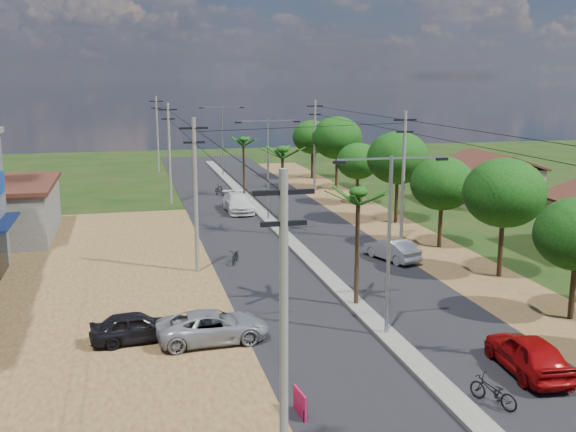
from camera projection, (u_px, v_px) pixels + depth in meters
name	position (u px, v px, depth m)	size (l,w,h in m)	color
ground	(386.00, 336.00, 29.70)	(160.00, 160.00, 0.00)	black
road	(300.00, 252.00, 43.97)	(12.00, 110.00, 0.04)	black
median	(289.00, 240.00, 46.81)	(1.00, 90.00, 0.18)	#605E56
dirt_lot_west	(47.00, 304.00, 33.84)	(18.00, 46.00, 0.04)	#53341C
dirt_shoulder_east	(420.00, 244.00, 45.93)	(5.00, 90.00, 0.03)	#53341C
house_east_far	(489.00, 177.00, 60.71)	(7.60, 7.50, 4.60)	tan
tree_east_c	(504.00, 193.00, 37.61)	(4.60, 4.60, 6.83)	black
tree_east_d	(442.00, 183.00, 44.31)	(4.20, 4.20, 6.13)	black
tree_east_e	(398.00, 158.00, 51.82)	(4.80, 4.80, 7.14)	black
tree_east_f	(358.00, 161.00, 59.58)	(3.80, 3.80, 5.52)	black
tree_east_g	(337.00, 138.00, 67.06)	(5.00, 5.00, 7.38)	black
tree_east_h	(312.00, 137.00, 74.72)	(4.40, 4.40, 6.52)	black
palm_median_near	(358.00, 197.00, 32.38)	(2.00, 2.00, 6.15)	black
palm_median_mid	(283.00, 154.00, 47.53)	(2.00, 2.00, 6.55)	black
palm_median_far	(244.00, 142.00, 62.88)	(2.00, 2.00, 5.85)	black
streetlight_near	(389.00, 231.00, 28.73)	(5.10, 0.18, 8.00)	gray
streetlight_mid	(268.00, 161.00, 52.52)	(5.10, 0.18, 8.00)	gray
streetlight_far	(222.00, 135.00, 76.30)	(5.10, 0.18, 8.00)	gray
utility_pole_w_a	(284.00, 330.00, 17.60)	(1.60, 0.24, 9.00)	#605E56
utility_pole_w_b	(196.00, 192.00, 38.53)	(1.60, 0.24, 9.00)	#605E56
utility_pole_w_c	(169.00, 151.00, 59.47)	(1.60, 0.24, 9.00)	#605E56
utility_pole_w_d	(157.00, 132.00, 79.45)	(1.60, 0.24, 9.00)	#605E56
utility_pole_e_b	(403.00, 174.00, 45.69)	(1.60, 0.24, 9.00)	#605E56
utility_pole_e_c	(315.00, 143.00, 66.62)	(1.60, 0.24, 9.00)	#605E56
car_red_near	(528.00, 355.00, 25.85)	(1.82, 4.53, 1.54)	maroon
car_silver_mid	(392.00, 250.00, 41.78)	(1.41, 4.05, 1.33)	gray
car_white_far	(238.00, 203.00, 56.67)	(2.14, 5.27, 1.53)	silver
car_parked_silver	(213.00, 327.00, 28.93)	(2.23, 4.84, 1.35)	gray
car_parked_dark	(136.00, 327.00, 28.95)	(1.55, 3.86, 1.32)	black
moto_rider_east	(493.00, 392.00, 23.34)	(0.67, 1.91, 1.01)	black
moto_rider_west_a	(235.00, 257.00, 41.14)	(0.59, 1.68, 0.88)	black
moto_rider_west_b	(220.00, 190.00, 64.61)	(0.49, 1.72, 1.04)	black
roadside_sign	(300.00, 404.00, 22.63)	(0.18, 1.11, 0.93)	#A30F3F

